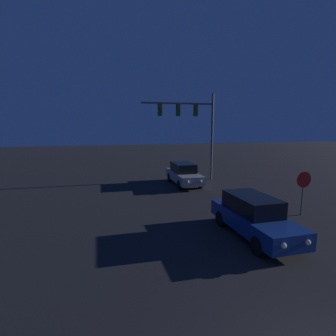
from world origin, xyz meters
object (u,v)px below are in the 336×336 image
car_far (184,174)px  car_near (253,216)px  traffic_signal_mast (193,121)px  stop_sign (303,185)px

car_far → car_near: bearing=89.0°
car_far → traffic_signal_mast: (1.18, 1.42, 3.91)m
car_far → traffic_signal_mast: 4.32m
car_far → traffic_signal_mast: traffic_signal_mast is taller
car_far → traffic_signal_mast: bearing=-130.0°
traffic_signal_mast → car_near: bearing=-96.8°
car_near → traffic_signal_mast: (1.32, 11.01, 3.91)m
car_near → stop_sign: size_ratio=2.11×
traffic_signal_mast → car_far: bearing=-129.9°
stop_sign → traffic_signal_mast: bearing=104.4°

